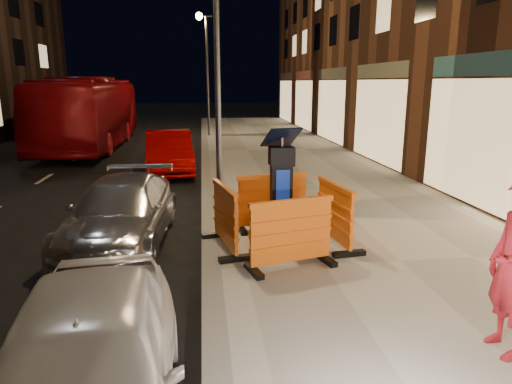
{
  "coord_description": "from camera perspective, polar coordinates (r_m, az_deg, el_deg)",
  "views": [
    {
      "loc": [
        -0.07,
        -6.5,
        2.93
      ],
      "look_at": [
        0.8,
        1.0,
        1.1
      ],
      "focal_mm": 32.0,
      "sensor_mm": 36.0,
      "label": 1
    }
  ],
  "objects": [
    {
      "name": "barrier_kerbside",
      "position": [
        7.73,
        -3.86,
        -3.24
      ],
      "size": [
        0.85,
        1.48,
        1.08
      ],
      "primitive_type": "cube",
      "rotation": [
        0.0,
        0.0,
        1.79
      ],
      "color": "orange",
      "rests_on": "sidewalk"
    },
    {
      "name": "street_lamp_mid",
      "position": [
        9.51,
        -4.86,
        14.9
      ],
      "size": [
        0.12,
        0.12,
        6.0
      ],
      "primitive_type": "cylinder",
      "color": "#3F3F44",
      "rests_on": "sidewalk"
    },
    {
      "name": "street_lamp_far",
      "position": [
        24.5,
        -6.08,
        14.05
      ],
      "size": [
        0.12,
        0.12,
        6.0
      ],
      "primitive_type": "cylinder",
      "color": "#3F3F44",
      "rests_on": "sidewalk"
    },
    {
      "name": "barrier_back",
      "position": [
        8.73,
        2.06,
        -1.24
      ],
      "size": [
        1.45,
        0.74,
        1.08
      ],
      "primitive_type": "cube",
      "rotation": [
        0.0,
        0.0,
        0.13
      ],
      "color": "orange",
      "rests_on": "sidewalk"
    },
    {
      "name": "bus_doubledecker",
      "position": [
        22.41,
        -19.62,
        5.31
      ],
      "size": [
        2.8,
        11.26,
        3.13
      ],
      "primitive_type": "imported",
      "rotation": [
        0.0,
        0.0,
        0.02
      ],
      "color": "maroon",
      "rests_on": "ground"
    },
    {
      "name": "barrier_front",
      "position": [
        6.94,
        4.43,
        -5.24
      ],
      "size": [
        1.49,
        0.92,
        1.08
      ],
      "primitive_type": "cube",
      "rotation": [
        0.0,
        0.0,
        0.27
      ],
      "color": "orange",
      "rests_on": "sidewalk"
    },
    {
      "name": "car_red",
      "position": [
        15.49,
        -10.7,
        2.47
      ],
      "size": [
        1.82,
        4.25,
        1.36
      ],
      "primitive_type": "imported",
      "rotation": [
        0.0,
        0.0,
        0.09
      ],
      "color": "#930503",
      "rests_on": "ground"
    },
    {
      "name": "barrier_bldgside",
      "position": [
        8.04,
        9.8,
        -2.75
      ],
      "size": [
        0.77,
        1.46,
        1.08
      ],
      "primitive_type": "cube",
      "rotation": [
        0.0,
        0.0,
        1.72
      ],
      "color": "orange",
      "rests_on": "sidewalk"
    },
    {
      "name": "kerb",
      "position": [
        7.1,
        -5.57,
        -10.16
      ],
      "size": [
        0.3,
        60.0,
        0.15
      ],
      "primitive_type": "cube",
      "color": "slate",
      "rests_on": "ground"
    },
    {
      "name": "ground_plane",
      "position": [
        7.13,
        -5.56,
        -10.71
      ],
      "size": [
        120.0,
        120.0,
        0.0
      ],
      "primitive_type": "plane",
      "color": "black",
      "rests_on": "ground"
    },
    {
      "name": "car_silver",
      "position": [
        8.9,
        -16.23,
        -6.17
      ],
      "size": [
        1.94,
        4.2,
        1.19
      ],
      "primitive_type": "imported",
      "rotation": [
        0.0,
        0.0,
        -0.07
      ],
      "color": "silver",
      "rests_on": "ground"
    },
    {
      "name": "parking_kiosk",
      "position": [
        7.72,
        3.15,
        0.04
      ],
      "size": [
        0.71,
        0.71,
        1.94
      ],
      "primitive_type": "cube",
      "rotation": [
        0.0,
        0.0,
        0.18
      ],
      "color": "black",
      "rests_on": "sidewalk"
    },
    {
      "name": "sidewalk",
      "position": [
        7.74,
        17.51,
        -8.7
      ],
      "size": [
        6.0,
        60.0,
        0.15
      ],
      "primitive_type": "cube",
      "color": "#9A978C",
      "rests_on": "ground"
    }
  ]
}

